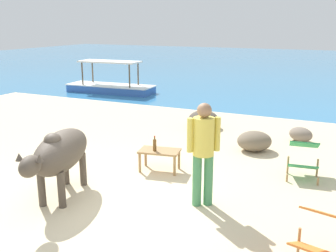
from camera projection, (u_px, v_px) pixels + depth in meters
sand_beach at (100, 203)px, 6.21m from camera, size 18.00×14.00×0.04m
water_surface at (294, 67)px, 25.49m from camera, size 60.00×36.00×0.03m
cow at (60, 153)px, 6.24m from camera, size 0.99×2.04×1.13m
low_bench_table at (160, 153)px, 7.45m from camera, size 0.83×0.57×0.41m
bottle at (155, 145)px, 7.36m from camera, size 0.07×0.07×0.30m
deck_chair_near at (303, 156)px, 7.16m from camera, size 0.63×0.83×0.68m
deck_chair_far at (321, 233)px, 4.54m from camera, size 0.70×0.87×0.68m
person_standing at (203, 147)px, 5.88m from camera, size 0.44×0.32×1.62m
shore_rock_large at (203, 119)px, 10.58m from camera, size 0.92×0.89×0.47m
shore_rock_medium at (301, 134)px, 9.36m from camera, size 0.74×0.69×0.34m
shore_rock_small at (254, 141)px, 8.66m from camera, size 1.01×0.99×0.44m
boat_blue at (111, 86)px, 16.09m from camera, size 3.73×1.37×1.29m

